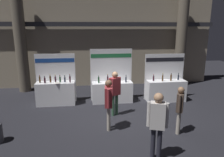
{
  "coord_description": "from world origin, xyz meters",
  "views": [
    {
      "loc": [
        -1.11,
        -7.28,
        3.43
      ],
      "look_at": [
        -0.0,
        1.24,
        1.32
      ],
      "focal_mm": 33.58,
      "sensor_mm": 36.0,
      "label": 1
    }
  ],
  "objects_px": {
    "exhibitor_booth_2": "(166,89)",
    "visitor_1": "(157,120)",
    "visitor_3": "(180,107)",
    "visitor_5": "(115,89)",
    "exhibitor_booth_0": "(56,91)",
    "visitor_4": "(109,100)",
    "exhibitor_booth_1": "(112,89)"
  },
  "relations": [
    {
      "from": "visitor_4",
      "to": "visitor_1",
      "type": "bearing_deg",
      "value": 37.16
    },
    {
      "from": "visitor_1",
      "to": "visitor_4",
      "type": "relative_size",
      "value": 1.05
    },
    {
      "from": "visitor_4",
      "to": "exhibitor_booth_1",
      "type": "bearing_deg",
      "value": 177.14
    },
    {
      "from": "exhibitor_booth_0",
      "to": "visitor_5",
      "type": "xyz_separation_m",
      "value": [
        2.47,
        -1.58,
        0.46
      ]
    },
    {
      "from": "exhibitor_booth_0",
      "to": "exhibitor_booth_2",
      "type": "relative_size",
      "value": 1.03
    },
    {
      "from": "visitor_1",
      "to": "exhibitor_booth_0",
      "type": "bearing_deg",
      "value": 143.28
    },
    {
      "from": "visitor_1",
      "to": "visitor_3",
      "type": "distance_m",
      "value": 1.75
    },
    {
      "from": "exhibitor_booth_2",
      "to": "visitor_4",
      "type": "distance_m",
      "value": 3.98
    },
    {
      "from": "exhibitor_booth_0",
      "to": "visitor_4",
      "type": "relative_size",
      "value": 1.29
    },
    {
      "from": "exhibitor_booth_2",
      "to": "visitor_3",
      "type": "relative_size",
      "value": 1.38
    },
    {
      "from": "exhibitor_booth_1",
      "to": "exhibitor_booth_2",
      "type": "bearing_deg",
      "value": -4.31
    },
    {
      "from": "exhibitor_booth_2",
      "to": "visitor_1",
      "type": "height_order",
      "value": "exhibitor_booth_2"
    },
    {
      "from": "exhibitor_booth_1",
      "to": "exhibitor_booth_2",
      "type": "relative_size",
      "value": 1.11
    },
    {
      "from": "exhibitor_booth_1",
      "to": "visitor_5",
      "type": "bearing_deg",
      "value": -93.38
    },
    {
      "from": "visitor_1",
      "to": "visitor_4",
      "type": "bearing_deg",
      "value": 138.93
    },
    {
      "from": "exhibitor_booth_0",
      "to": "visitor_1",
      "type": "bearing_deg",
      "value": -55.39
    },
    {
      "from": "exhibitor_booth_0",
      "to": "visitor_4",
      "type": "xyz_separation_m",
      "value": [
        2.09,
        -2.75,
        0.46
      ]
    },
    {
      "from": "exhibitor_booth_0",
      "to": "visitor_3",
      "type": "relative_size",
      "value": 1.42
    },
    {
      "from": "visitor_1",
      "to": "visitor_3",
      "type": "bearing_deg",
      "value": 64.95
    },
    {
      "from": "exhibitor_booth_0",
      "to": "visitor_5",
      "type": "relative_size",
      "value": 1.28
    },
    {
      "from": "visitor_1",
      "to": "visitor_5",
      "type": "distance_m",
      "value": 3.05
    },
    {
      "from": "visitor_4",
      "to": "visitor_5",
      "type": "bearing_deg",
      "value": 168.86
    },
    {
      "from": "exhibitor_booth_2",
      "to": "visitor_1",
      "type": "distance_m",
      "value": 4.81
    },
    {
      "from": "exhibitor_booth_0",
      "to": "visitor_1",
      "type": "distance_m",
      "value": 5.55
    },
    {
      "from": "exhibitor_booth_0",
      "to": "visitor_4",
      "type": "bearing_deg",
      "value": -52.76
    },
    {
      "from": "exhibitor_booth_1",
      "to": "visitor_1",
      "type": "bearing_deg",
      "value": -82.74
    },
    {
      "from": "exhibitor_booth_1",
      "to": "visitor_3",
      "type": "height_order",
      "value": "exhibitor_booth_1"
    },
    {
      "from": "visitor_1",
      "to": "exhibitor_booth_1",
      "type": "bearing_deg",
      "value": 115.93
    },
    {
      "from": "visitor_3",
      "to": "visitor_5",
      "type": "bearing_deg",
      "value": -102.19
    },
    {
      "from": "exhibitor_booth_1",
      "to": "visitor_4",
      "type": "distance_m",
      "value": 2.83
    },
    {
      "from": "exhibitor_booth_1",
      "to": "visitor_5",
      "type": "distance_m",
      "value": 1.66
    },
    {
      "from": "exhibitor_booth_0",
      "to": "exhibitor_booth_1",
      "type": "relative_size",
      "value": 0.92
    }
  ]
}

